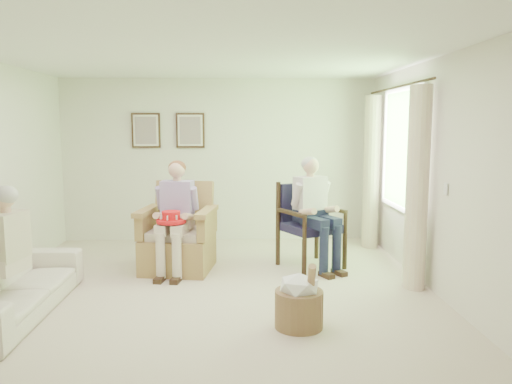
% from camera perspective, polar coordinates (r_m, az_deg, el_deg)
% --- Properties ---
extents(floor, '(5.50, 5.50, 0.00)m').
position_cam_1_polar(floor, '(5.62, -5.22, -11.73)').
color(floor, beige).
rests_on(floor, ground).
extents(back_wall, '(5.00, 0.04, 2.60)m').
position_cam_1_polar(back_wall, '(8.07, -4.25, 3.63)').
color(back_wall, silver).
rests_on(back_wall, ground).
extents(front_wall, '(5.00, 0.04, 2.60)m').
position_cam_1_polar(front_wall, '(2.62, -8.90, -4.76)').
color(front_wall, silver).
rests_on(front_wall, ground).
extents(right_wall, '(0.04, 5.50, 2.60)m').
position_cam_1_polar(right_wall, '(5.75, 20.33, 1.57)').
color(right_wall, silver).
rests_on(right_wall, ground).
extents(ceiling, '(5.00, 5.50, 0.02)m').
position_cam_1_polar(ceiling, '(5.35, -5.57, 15.55)').
color(ceiling, white).
rests_on(ceiling, back_wall).
extents(window, '(0.13, 2.50, 1.63)m').
position_cam_1_polar(window, '(6.84, 16.36, 5.02)').
color(window, '#2D6B23').
rests_on(window, right_wall).
extents(curtain_left, '(0.34, 0.34, 2.30)m').
position_cam_1_polar(curtain_left, '(5.91, 17.94, 0.37)').
color(curtain_left, beige).
rests_on(curtain_left, ground).
extents(curtain_right, '(0.34, 0.34, 2.30)m').
position_cam_1_polar(curtain_right, '(7.77, 13.04, 2.19)').
color(curtain_right, beige).
rests_on(curtain_right, ground).
extents(framed_print_left, '(0.45, 0.05, 0.55)m').
position_cam_1_polar(framed_print_left, '(8.14, -12.47, 6.89)').
color(framed_print_left, '#382114').
rests_on(framed_print_left, back_wall).
extents(framed_print_right, '(0.45, 0.05, 0.55)m').
position_cam_1_polar(framed_print_right, '(8.04, -7.52, 6.99)').
color(framed_print_right, '#382114').
rests_on(framed_print_right, back_wall).
extents(wicker_armchair, '(0.88, 0.87, 1.12)m').
position_cam_1_polar(wicker_armchair, '(6.56, -8.86, -5.69)').
color(wicker_armchair, '#A27E4C').
rests_on(wicker_armchair, ground).
extents(wood_armchair, '(0.71, 0.66, 1.09)m').
position_cam_1_polar(wood_armchair, '(6.68, 6.21, -3.33)').
color(wood_armchair, black).
rests_on(wood_armchair, ground).
extents(sofa, '(2.06, 0.81, 0.60)m').
position_cam_1_polar(sofa, '(5.55, -26.37, -9.48)').
color(sofa, silver).
rests_on(sofa, ground).
extents(person_wicker, '(0.40, 0.63, 1.39)m').
position_cam_1_polar(person_wicker, '(6.33, -9.10, -1.90)').
color(person_wicker, beige).
rests_on(person_wicker, ground).
extents(person_dark, '(0.40, 0.63, 1.43)m').
position_cam_1_polar(person_dark, '(6.46, 6.46, -1.39)').
color(person_dark, '#1A1F3B').
rests_on(person_dark, ground).
extents(person_sofa, '(0.42, 0.62, 1.26)m').
position_cam_1_polar(person_sofa, '(5.37, -27.06, -5.49)').
color(person_sofa, beige).
rests_on(person_sofa, ground).
extents(red_hat, '(0.36, 0.36, 0.14)m').
position_cam_1_polar(red_hat, '(6.15, -9.67, -2.99)').
color(red_hat, red).
rests_on(red_hat, person_wicker).
extents(hatbox, '(0.59, 0.59, 0.66)m').
position_cam_1_polar(hatbox, '(4.72, 4.96, -12.25)').
color(hatbox, '#A87B5B').
rests_on(hatbox, ground).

